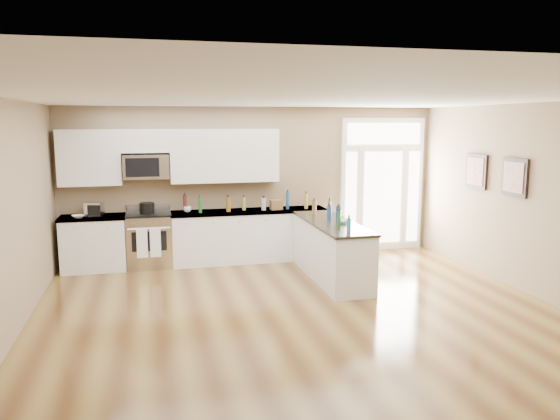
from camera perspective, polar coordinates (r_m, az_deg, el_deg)
name	(u,v)px	position (r m, az deg, el deg)	size (l,w,h in m)	color
ground	(318,334)	(6.74, 4.01, -12.84)	(8.00, 8.00, 0.00)	#503216
room_shell	(320,194)	(6.30, 4.18, 1.72)	(8.00, 8.00, 8.00)	#877155
back_cabinet_left	(94,245)	(9.91, -18.86, -3.46)	(1.10, 0.66, 0.94)	silver
back_cabinet_right	(250,237)	(10.02, -3.19, -2.85)	(2.85, 0.66, 0.94)	silver
peninsula_cabinet	(331,252)	(8.91, 5.38, -4.41)	(0.69, 2.32, 0.94)	silver
upper_cabinet_left	(89,158)	(9.85, -19.29, 5.19)	(1.04, 0.33, 0.95)	silver
upper_cabinet_right	(225,156)	(9.89, -5.80, 5.67)	(1.94, 0.33, 0.95)	silver
upper_cabinet_short	(145,141)	(9.79, -13.92, 7.02)	(0.82, 0.33, 0.40)	silver
microwave	(146,166)	(9.78, -13.82, 4.44)	(0.78, 0.41, 0.42)	silver
entry_door	(382,185)	(10.93, 10.61, 2.61)	(1.70, 0.10, 2.60)	white
wall_art_near	(476,171)	(9.80, 19.81, 3.82)	(0.05, 0.58, 0.58)	black
wall_art_far	(514,177)	(8.98, 23.30, 3.17)	(0.05, 0.58, 0.58)	black
kitchen_range	(149,240)	(9.85, -13.49, -3.05)	(0.77, 0.69, 1.08)	silver
stockpot	(147,207)	(9.80, -13.74, 0.26)	(0.26, 0.26, 0.20)	black
toaster_oven	(94,209)	(9.78, -18.82, 0.08)	(0.28, 0.22, 0.24)	silver
cardboard_box	(276,205)	(9.97, -0.40, 0.55)	(0.21, 0.16, 0.17)	brown
bowl_left	(78,216)	(9.71, -20.35, -0.64)	(0.20, 0.20, 0.05)	white
bowl_peninsula	(343,221)	(8.69, 6.60, -1.20)	(0.18, 0.18, 0.06)	white
cup_counter	(187,209)	(9.82, -9.65, 0.08)	(0.13, 0.13, 0.10)	white
counter_bottles	(283,208)	(9.34, 0.34, 0.23)	(2.40, 2.45, 0.32)	#19591E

